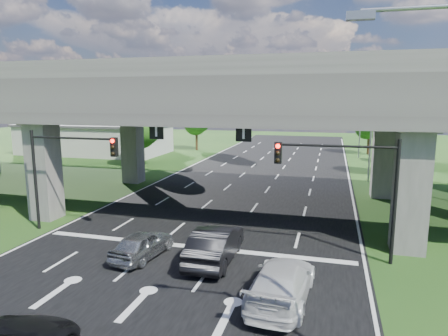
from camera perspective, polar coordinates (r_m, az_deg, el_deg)
The scene contains 17 objects.
ground at distance 18.78m, azimuth -8.52°, elevation -14.84°, with size 160.00×160.00×0.00m, color #1B3E14.
road at distance 27.64m, azimuth -0.13°, elevation -6.52°, with size 18.00×120.00×0.03m, color black.
overpass at distance 28.44m, azimuth 0.95°, elevation 10.09°, with size 80.00×15.00×10.00m.
warehouse at distance 60.67m, azimuth -17.87°, elevation 3.92°, with size 20.00×10.00×4.00m, color #9E9E99.
signal_right at distance 19.86m, azimuth 17.28°, elevation -1.11°, with size 5.76×0.54×6.00m.
signal_left at distance 24.78m, azimuth -21.80°, elevation 0.74°, with size 5.76×0.54×6.00m.
streetlight_far at distance 39.73m, azimuth 19.78°, elevation 6.47°, with size 3.38×0.25×10.00m.
streetlight_beyond at distance 55.68m, azimuth 18.55°, elevation 7.36°, with size 3.38×0.25×10.00m.
tree_left_near at distance 46.66m, azimuth -11.59°, elevation 6.01°, with size 4.50×4.50×7.80m.
tree_left_mid at distance 55.18m, azimuth -10.62°, elevation 5.94°, with size 3.91×3.90×6.76m.
tree_left_far at distance 60.99m, azimuth -3.93°, elevation 7.36°, with size 4.80×4.80×8.32m.
tree_right_near at distance 44.10m, azimuth 23.12°, elevation 4.78°, with size 4.20×4.20×7.28m.
tree_right_mid at distance 52.47m, azimuth 25.20°, elevation 4.97°, with size 3.91×3.90×6.76m.
tree_right_far at distance 59.85m, azimuth 20.16°, elevation 6.42°, with size 4.50×4.50×7.80m.
car_silver at distance 20.48m, azimuth -11.56°, elevation -10.64°, with size 1.60×3.99×1.36m, color #989C9F.
car_dark at distance 19.61m, azimuth -1.26°, elevation -10.85°, with size 1.80×5.15×1.70m, color black.
car_white at distance 16.25m, azimuth 8.22°, elevation -15.83°, with size 2.15×5.29×1.54m, color silver.
Camera 1 is at (7.03, -15.56, 7.83)m, focal length 32.00 mm.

